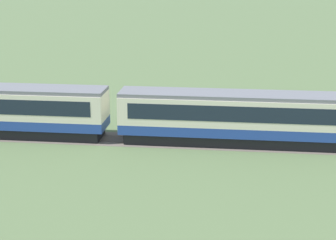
{
  "coord_description": "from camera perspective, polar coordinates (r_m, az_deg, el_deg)",
  "views": [
    {
      "loc": [
        -25.76,
        -40.44,
        13.96
      ],
      "look_at": [
        -30.5,
        0.35,
        1.56
      ],
      "focal_mm": 55.0,
      "sensor_mm": 36.0,
      "label": 1
    }
  ],
  "objects": [
    {
      "name": "passenger_train",
      "position": [
        41.66,
        9.59,
        0.38
      ],
      "size": [
        111.61,
        3.19,
        4.24
      ],
      "color": "#234293",
      "rests_on": "ground_plane"
    }
  ]
}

